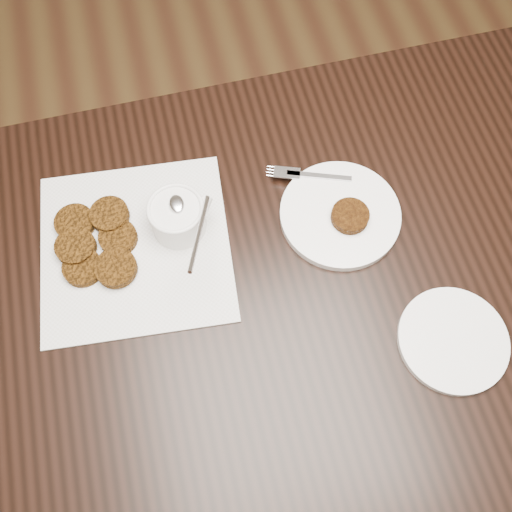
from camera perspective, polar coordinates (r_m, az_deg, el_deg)
The scene contains 7 objects.
floor at distance 1.68m, azimuth 3.12°, elevation -14.22°, with size 4.00×4.00×0.00m, color #543A1D.
table at distance 1.32m, azimuth 3.19°, elevation -9.93°, with size 1.51×0.97×0.75m, color black.
napkin at distance 1.02m, azimuth -12.04°, elevation 0.91°, with size 0.33×0.33×0.00m, color white.
sauce_ramekin at distance 0.96m, azimuth -8.17°, elevation 4.86°, with size 0.13×0.13×0.13m, color white, non-canonical shape.
patty_cluster at distance 1.02m, azimuth -15.85°, elevation 1.18°, with size 0.23×0.23×0.02m, color brown, non-canonical shape.
plate_with_patty at distance 1.02m, azimuth 8.51°, elevation 4.38°, with size 0.22×0.22×0.03m, color white, non-canonical shape.
plate_empty at distance 0.99m, azimuth 19.21°, elevation -7.99°, with size 0.18×0.18×0.01m, color white.
Camera 1 is at (-0.16, -0.26, 1.65)m, focal length 39.75 mm.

